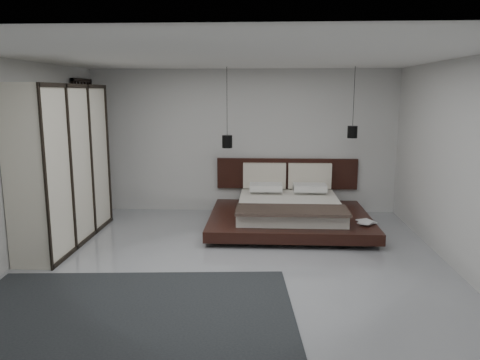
# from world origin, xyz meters

# --- Properties ---
(floor) EXTENTS (6.00, 6.00, 0.00)m
(floor) POSITION_xyz_m (0.00, 0.00, 0.00)
(floor) COLOR #919499
(floor) RESTS_ON ground
(ceiling) EXTENTS (6.00, 6.00, 0.00)m
(ceiling) POSITION_xyz_m (0.00, 0.00, 2.80)
(ceiling) COLOR white
(ceiling) RESTS_ON wall_back
(wall_back) EXTENTS (6.00, 0.00, 6.00)m
(wall_back) POSITION_xyz_m (0.00, 3.00, 1.40)
(wall_back) COLOR beige
(wall_back) RESTS_ON floor
(wall_front) EXTENTS (6.00, 0.00, 6.00)m
(wall_front) POSITION_xyz_m (0.00, -3.00, 1.40)
(wall_front) COLOR beige
(wall_front) RESTS_ON floor
(wall_left) EXTENTS (0.00, 6.00, 6.00)m
(wall_left) POSITION_xyz_m (-3.00, 0.00, 1.40)
(wall_left) COLOR beige
(wall_left) RESTS_ON floor
(wall_right) EXTENTS (0.00, 6.00, 6.00)m
(wall_right) POSITION_xyz_m (3.00, 0.00, 1.40)
(wall_right) COLOR beige
(wall_right) RESTS_ON floor
(lattice_screen) EXTENTS (0.05, 0.90, 2.60)m
(lattice_screen) POSITION_xyz_m (-2.95, 2.45, 1.30)
(lattice_screen) COLOR black
(lattice_screen) RESTS_ON floor
(bed) EXTENTS (2.75, 2.38, 1.07)m
(bed) POSITION_xyz_m (0.88, 1.91, 0.29)
(bed) COLOR black
(bed) RESTS_ON floor
(book_lower) EXTENTS (0.33, 0.36, 0.03)m
(book_lower) POSITION_xyz_m (2.01, 1.26, 0.27)
(book_lower) COLOR #99724C
(book_lower) RESTS_ON bed
(book_upper) EXTENTS (0.31, 0.33, 0.02)m
(book_upper) POSITION_xyz_m (1.99, 1.23, 0.29)
(book_upper) COLOR #99724C
(book_upper) RESTS_ON book_lower
(pendant_left) EXTENTS (0.19, 0.19, 1.45)m
(pendant_left) POSITION_xyz_m (-0.25, 2.34, 1.47)
(pendant_left) COLOR black
(pendant_left) RESTS_ON ceiling
(pendant_right) EXTENTS (0.18, 0.18, 1.26)m
(pendant_right) POSITION_xyz_m (2.01, 2.34, 1.65)
(pendant_right) COLOR black
(pendant_right) RESTS_ON ceiling
(wardrobe) EXTENTS (0.60, 2.53, 2.48)m
(wardrobe) POSITION_xyz_m (-2.70, 0.87, 1.24)
(wardrobe) COLOR beige
(wardrobe) RESTS_ON floor
(rug) EXTENTS (3.78, 2.83, 0.02)m
(rug) POSITION_xyz_m (-1.03, -1.70, 0.01)
(rug) COLOR black
(rug) RESTS_ON floor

